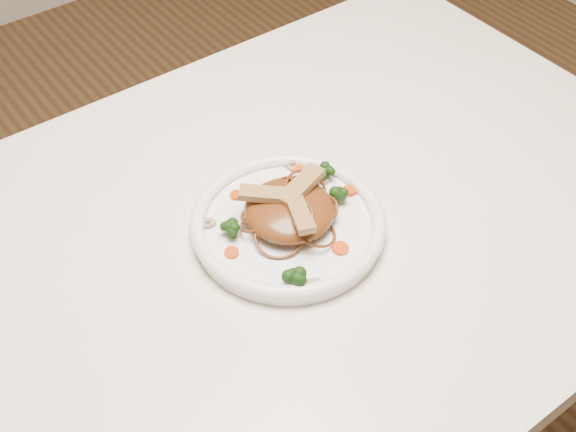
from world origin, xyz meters
TOP-DOWN VIEW (x-y plane):
  - table at (0.00, 0.00)m, footprint 1.20×0.80m
  - plate at (0.00, -0.01)m, footprint 0.34×0.34m
  - noodle_mound at (0.01, -0.01)m, footprint 0.13×0.13m
  - chicken_a at (0.03, -0.00)m, footprint 0.08×0.05m
  - chicken_b at (-0.01, 0.01)m, footprint 0.07×0.06m
  - chicken_c at (0.00, -0.04)m, footprint 0.05×0.07m
  - broccoli_0 at (0.09, 0.02)m, footprint 0.03×0.03m
  - broccoli_1 at (-0.07, 0.01)m, footprint 0.03×0.03m
  - broccoli_2 at (-0.05, -0.10)m, footprint 0.03×0.03m
  - broccoli_3 at (0.08, -0.02)m, footprint 0.03×0.03m
  - carrot_0 at (0.08, 0.07)m, footprint 0.02×0.02m
  - carrot_1 at (-0.09, -0.01)m, footprint 0.02×0.02m
  - carrot_2 at (0.11, -0.02)m, footprint 0.02×0.02m
  - carrot_3 at (-0.02, 0.07)m, footprint 0.02×0.02m
  - carrot_4 at (0.03, -0.09)m, footprint 0.03×0.03m
  - mushroom_0 at (-0.04, -0.12)m, footprint 0.03×0.03m
  - mushroom_1 at (0.09, 0.03)m, footprint 0.03×0.03m
  - mushroom_2 at (-0.08, 0.05)m, footprint 0.03×0.03m
  - mushroom_3 at (0.07, 0.07)m, footprint 0.03×0.03m

SIDE VIEW (x-z plane):
  - table at x=0.00m, z-range 0.28..1.03m
  - plate at x=0.00m, z-range 0.75..0.77m
  - carrot_0 at x=0.08m, z-range 0.77..0.77m
  - carrot_1 at x=-0.09m, z-range 0.77..0.77m
  - carrot_2 at x=0.11m, z-range 0.77..0.77m
  - carrot_3 at x=-0.02m, z-range 0.77..0.77m
  - carrot_4 at x=0.03m, z-range 0.77..0.77m
  - mushroom_0 at x=-0.04m, z-range 0.77..0.77m
  - mushroom_1 at x=0.09m, z-range 0.77..0.77m
  - mushroom_2 at x=-0.08m, z-range 0.77..0.77m
  - mushroom_3 at x=0.07m, z-range 0.77..0.77m
  - broccoli_2 at x=-0.05m, z-range 0.77..0.79m
  - broccoli_1 at x=-0.07m, z-range 0.77..0.80m
  - broccoli_3 at x=0.08m, z-range 0.77..0.80m
  - broccoli_0 at x=0.09m, z-range 0.77..0.80m
  - noodle_mound at x=0.01m, z-range 0.76..0.80m
  - chicken_b at x=-0.01m, z-range 0.80..0.81m
  - chicken_c at x=0.00m, z-range 0.80..0.81m
  - chicken_a at x=0.03m, z-range 0.80..0.81m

